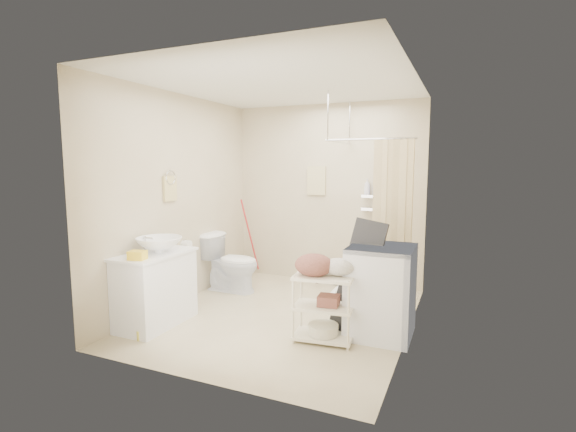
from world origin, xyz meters
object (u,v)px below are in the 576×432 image
object	(u,v)px
vanity	(156,289)
toilet	(231,262)
laundry_rack	(324,302)
washing_machine	(381,291)

from	to	relation	value
vanity	toilet	distance (m)	1.39
toilet	laundry_rack	size ratio (longest dim) A/B	1.00
toilet	washing_machine	distance (m)	2.29
vanity	washing_machine	bearing A→B (deg)	16.30
vanity	toilet	world-z (taller)	same
toilet	washing_machine	bearing A→B (deg)	-107.19
toilet	laundry_rack	bearing A→B (deg)	-121.76
laundry_rack	washing_machine	bearing A→B (deg)	31.41
vanity	laundry_rack	bearing A→B (deg)	9.40
toilet	laundry_rack	distance (m)	2.01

